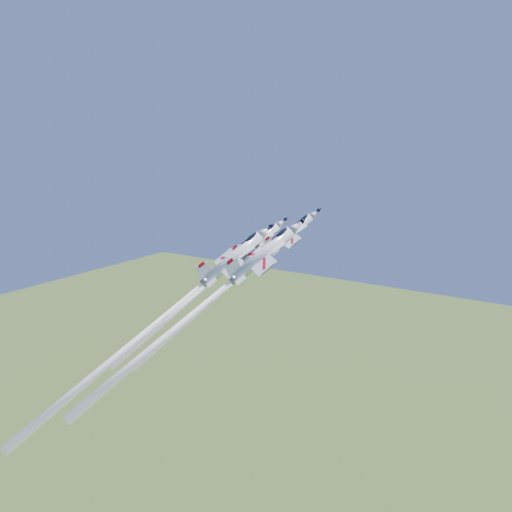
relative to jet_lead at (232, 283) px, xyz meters
The scene contains 4 objects.
jet_lead is the anchor object (origin of this frame).
jet_left 5.78m from the jet_lead, 156.23° to the right, with size 23.16×27.43×32.41m.
jet_right 12.99m from the jet_lead, 87.25° to the right, with size 28.21×33.29×39.15m.
jet_slot 18.74m from the jet_lead, 118.51° to the right, with size 32.14×38.25×45.50m.
Camera 1 is at (59.24, -90.98, 114.40)m, focal length 40.00 mm.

